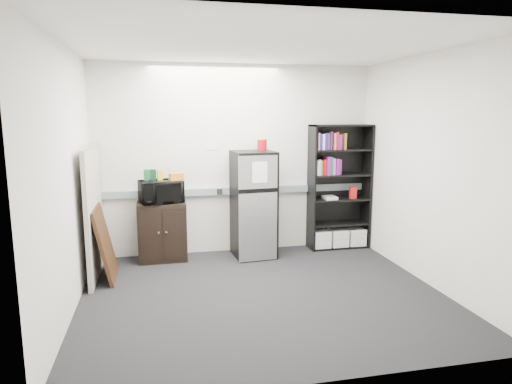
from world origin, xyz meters
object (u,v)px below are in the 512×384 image
cubicle_partition (94,212)px  microwave (161,192)px  cabinet (162,231)px  refrigerator (254,204)px  bookshelf (339,188)px

cubicle_partition → microwave: 0.93m
cubicle_partition → cabinet: cubicle_partition is taller
cubicle_partition → refrigerator: (2.09, 0.34, -0.06)m
refrigerator → cubicle_partition: bearing=-175.6°
bookshelf → cubicle_partition: 3.46m
bookshelf → cubicle_partition: size_ratio=1.14×
cabinet → cubicle_partition: bearing=-152.9°
bookshelf → refrigerator: (-1.34, -0.14, -0.17)m
cabinet → microwave: bearing=-90.0°
bookshelf → cabinet: (-2.61, -0.06, -0.51)m
bookshelf → cabinet: size_ratio=2.27×
bookshelf → refrigerator: size_ratio=1.24×
bookshelf → refrigerator: 1.35m
microwave → bookshelf: bearing=-13.1°
cabinet → microwave: microwave is taller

